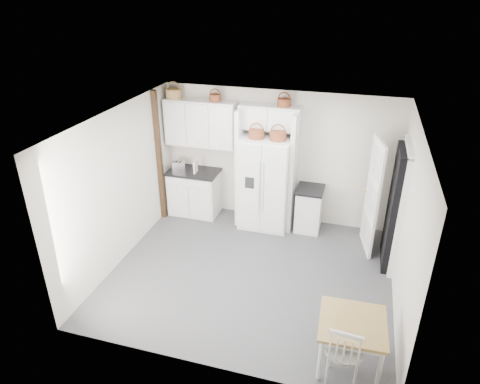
% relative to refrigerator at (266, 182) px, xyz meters
% --- Properties ---
extents(floor, '(4.50, 4.50, 0.00)m').
position_rel_refrigerator_xyz_m(floor, '(0.15, -1.64, -0.90)').
color(floor, '#48484F').
rests_on(floor, ground).
extents(ceiling, '(4.50, 4.50, 0.00)m').
position_rel_refrigerator_xyz_m(ceiling, '(0.15, -1.64, 1.70)').
color(ceiling, white).
rests_on(ceiling, wall_back).
extents(wall_back, '(4.50, 0.00, 4.50)m').
position_rel_refrigerator_xyz_m(wall_back, '(0.15, 0.36, 0.40)').
color(wall_back, beige).
rests_on(wall_back, floor).
extents(wall_left, '(0.00, 4.00, 4.00)m').
position_rel_refrigerator_xyz_m(wall_left, '(-2.10, -1.64, 0.40)').
color(wall_left, beige).
rests_on(wall_left, floor).
extents(wall_right, '(0.00, 4.00, 4.00)m').
position_rel_refrigerator_xyz_m(wall_right, '(2.40, -1.64, 0.40)').
color(wall_right, beige).
rests_on(wall_right, floor).
extents(refrigerator, '(0.93, 0.75, 1.81)m').
position_rel_refrigerator_xyz_m(refrigerator, '(0.00, 0.00, 0.00)').
color(refrigerator, silver).
rests_on(refrigerator, floor).
extents(base_cab_left, '(0.97, 0.62, 0.90)m').
position_rel_refrigerator_xyz_m(base_cab_left, '(-1.50, 0.06, -0.45)').
color(base_cab_left, silver).
rests_on(base_cab_left, floor).
extents(base_cab_right, '(0.47, 0.56, 0.82)m').
position_rel_refrigerator_xyz_m(base_cab_right, '(0.85, 0.06, -0.49)').
color(base_cab_right, silver).
rests_on(base_cab_right, floor).
extents(dining_table, '(0.83, 0.83, 0.67)m').
position_rel_refrigerator_xyz_m(dining_table, '(1.80, -3.09, -0.57)').
color(dining_table, brown).
rests_on(dining_table, floor).
extents(windsor_chair, '(0.49, 0.45, 0.93)m').
position_rel_refrigerator_xyz_m(windsor_chair, '(1.75, -3.39, -0.44)').
color(windsor_chair, silver).
rests_on(windsor_chair, floor).
extents(counter_left, '(1.02, 0.66, 0.04)m').
position_rel_refrigerator_xyz_m(counter_left, '(-1.50, 0.06, 0.02)').
color(counter_left, black).
rests_on(counter_left, base_cab_left).
extents(counter_right, '(0.50, 0.60, 0.04)m').
position_rel_refrigerator_xyz_m(counter_right, '(0.85, 0.06, -0.06)').
color(counter_right, black).
rests_on(counter_right, base_cab_right).
extents(toaster, '(0.29, 0.23, 0.18)m').
position_rel_refrigerator_xyz_m(toaster, '(-1.79, 0.01, 0.13)').
color(toaster, silver).
rests_on(toaster, counter_left).
extents(cookbook_red, '(0.06, 0.15, 0.23)m').
position_rel_refrigerator_xyz_m(cookbook_red, '(-1.43, -0.02, 0.15)').
color(cookbook_red, '#A81528').
rests_on(cookbook_red, counter_left).
extents(cookbook_cream, '(0.04, 0.17, 0.25)m').
position_rel_refrigerator_xyz_m(cookbook_cream, '(-1.42, -0.02, 0.16)').
color(cookbook_cream, beige).
rests_on(cookbook_cream, counter_left).
extents(basket_upper_a, '(0.31, 0.31, 0.18)m').
position_rel_refrigerator_xyz_m(basket_upper_a, '(-1.87, 0.19, 1.53)').
color(basket_upper_a, brown).
rests_on(basket_upper_a, upper_cabinet).
extents(basket_upper_c, '(0.22, 0.22, 0.13)m').
position_rel_refrigerator_xyz_m(basket_upper_c, '(-1.05, 0.19, 1.51)').
color(basket_upper_c, '#5B2214').
rests_on(basket_upper_c, upper_cabinet).
extents(basket_bridge_b, '(0.25, 0.25, 0.14)m').
position_rel_refrigerator_xyz_m(basket_bridge_b, '(0.25, 0.19, 1.52)').
color(basket_bridge_b, '#5B2214').
rests_on(basket_bridge_b, bridge_cabinet).
extents(basket_fridge_a, '(0.29, 0.29, 0.15)m').
position_rel_refrigerator_xyz_m(basket_fridge_a, '(-0.17, -0.10, 0.98)').
color(basket_fridge_a, '#5B2214').
rests_on(basket_fridge_a, refrigerator).
extents(basket_fridge_b, '(0.30, 0.30, 0.16)m').
position_rel_refrigerator_xyz_m(basket_fridge_b, '(0.22, -0.10, 0.98)').
color(basket_fridge_b, '#5B2214').
rests_on(basket_fridge_b, refrigerator).
extents(upper_cabinet, '(1.40, 0.34, 0.90)m').
position_rel_refrigerator_xyz_m(upper_cabinet, '(-1.35, 0.19, 1.00)').
color(upper_cabinet, silver).
rests_on(upper_cabinet, wall_back).
extents(bridge_cabinet, '(1.12, 0.34, 0.45)m').
position_rel_refrigerator_xyz_m(bridge_cabinet, '(-0.00, 0.19, 1.22)').
color(bridge_cabinet, silver).
rests_on(bridge_cabinet, wall_back).
extents(fridge_panel_left, '(0.08, 0.60, 2.30)m').
position_rel_refrigerator_xyz_m(fridge_panel_left, '(-0.51, 0.06, 0.25)').
color(fridge_panel_left, silver).
rests_on(fridge_panel_left, floor).
extents(fridge_panel_right, '(0.08, 0.60, 2.30)m').
position_rel_refrigerator_xyz_m(fridge_panel_right, '(0.51, 0.06, 0.25)').
color(fridge_panel_right, silver).
rests_on(fridge_panel_right, floor).
extents(trim_post, '(0.09, 0.09, 2.60)m').
position_rel_refrigerator_xyz_m(trim_post, '(-2.05, -0.29, 0.40)').
color(trim_post, black).
rests_on(trim_post, floor).
extents(doorway_void, '(0.18, 0.85, 2.05)m').
position_rel_refrigerator_xyz_m(doorway_void, '(2.31, -0.64, 0.12)').
color(doorway_void, black).
rests_on(doorway_void, floor).
extents(door_slab, '(0.21, 0.79, 2.05)m').
position_rel_refrigerator_xyz_m(door_slab, '(1.95, -0.31, 0.12)').
color(door_slab, white).
rests_on(door_slab, floor).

